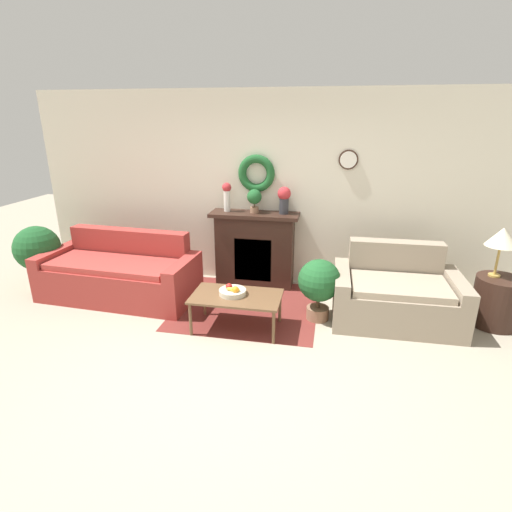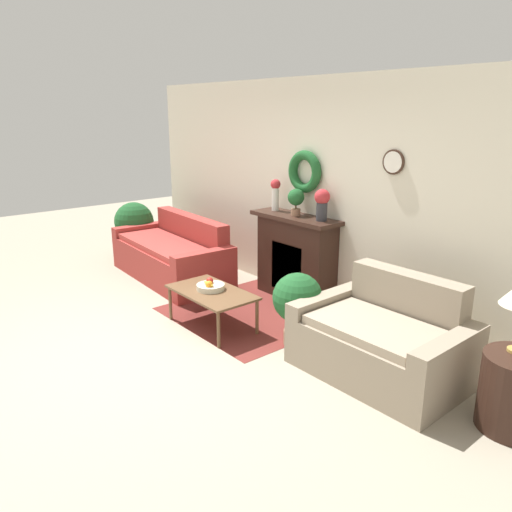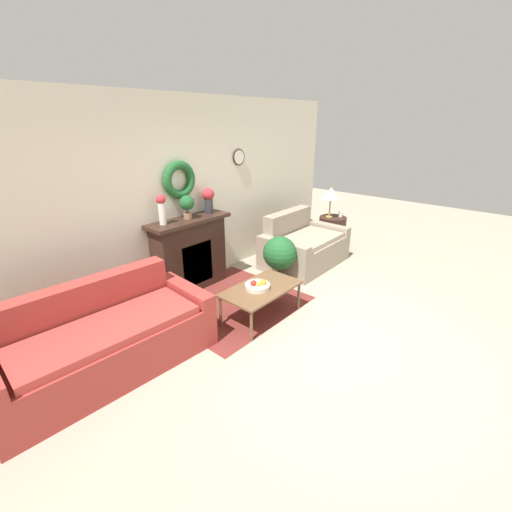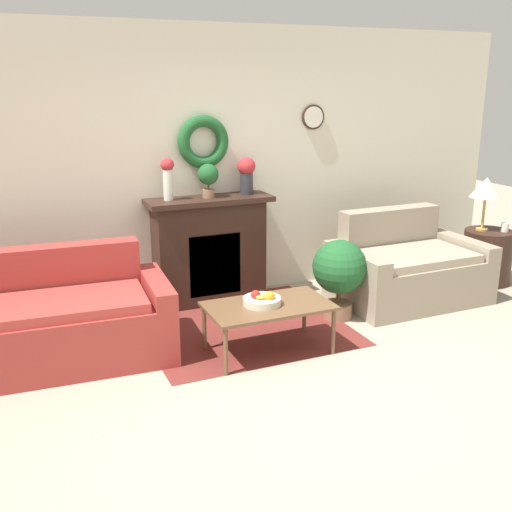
{
  "view_description": "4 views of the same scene",
  "coord_description": "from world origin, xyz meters",
  "px_view_note": "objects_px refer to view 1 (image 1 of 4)",
  "views": [
    {
      "loc": [
        0.92,
        -3.11,
        2.34
      ],
      "look_at": [
        0.08,
        1.21,
        0.8
      ],
      "focal_mm": 28.0,
      "sensor_mm": 36.0,
      "label": 1
    },
    {
      "loc": [
        4.14,
        -2.0,
        2.31
      ],
      "look_at": [
        0.16,
        1.33,
        0.79
      ],
      "focal_mm": 35.0,
      "sensor_mm": 36.0,
      "label": 2
    },
    {
      "loc": [
        -3.0,
        -1.55,
        2.37
      ],
      "look_at": [
        0.11,
        1.16,
        0.72
      ],
      "focal_mm": 24.0,
      "sensor_mm": 36.0,
      "label": 3
    },
    {
      "loc": [
        -1.99,
        -3.24,
        2.17
      ],
      "look_at": [
        -0.03,
        1.3,
        0.71
      ],
      "focal_mm": 42.0,
      "sensor_mm": 36.0,
      "label": 4
    }
  ],
  "objects_px": {
    "loveseat_right": "(396,295)",
    "potted_plant_on_mantel": "(254,198)",
    "side_table_by_loveseat": "(497,302)",
    "potted_plant_floor_by_loveseat": "(319,283)",
    "fruit_bowl": "(233,291)",
    "vase_on_mantel_left": "(227,195)",
    "coffee_table": "(236,298)",
    "potted_plant_floor_by_couch": "(38,250)",
    "fireplace": "(255,249)",
    "table_lamp": "(502,238)",
    "vase_on_mantel_right": "(284,198)",
    "couch_left": "(120,275)"
  },
  "relations": [
    {
      "from": "loveseat_right",
      "to": "fruit_bowl",
      "type": "relative_size",
      "value": 4.76
    },
    {
      "from": "fireplace",
      "to": "side_table_by_loveseat",
      "type": "height_order",
      "value": "fireplace"
    },
    {
      "from": "side_table_by_loveseat",
      "to": "potted_plant_floor_by_loveseat",
      "type": "distance_m",
      "value": 2.08
    },
    {
      "from": "coffee_table",
      "to": "side_table_by_loveseat",
      "type": "relative_size",
      "value": 1.72
    },
    {
      "from": "fireplace",
      "to": "fruit_bowl",
      "type": "xyz_separation_m",
      "value": [
        -0.0,
        -1.3,
        -0.09
      ]
    },
    {
      "from": "fireplace",
      "to": "loveseat_right",
      "type": "height_order",
      "value": "fireplace"
    },
    {
      "from": "fireplace",
      "to": "table_lamp",
      "type": "distance_m",
      "value": 3.05
    },
    {
      "from": "side_table_by_loveseat",
      "to": "vase_on_mantel_right",
      "type": "bearing_deg",
      "value": 165.89
    },
    {
      "from": "coffee_table",
      "to": "fireplace",
      "type": "bearing_deg",
      "value": 91.98
    },
    {
      "from": "coffee_table",
      "to": "side_table_by_loveseat",
      "type": "height_order",
      "value": "side_table_by_loveseat"
    },
    {
      "from": "coffee_table",
      "to": "table_lamp",
      "type": "height_order",
      "value": "table_lamp"
    },
    {
      "from": "loveseat_right",
      "to": "side_table_by_loveseat",
      "type": "xyz_separation_m",
      "value": [
        1.14,
        0.07,
        -0.02
      ]
    },
    {
      "from": "fruit_bowl",
      "to": "vase_on_mantel_left",
      "type": "xyz_separation_m",
      "value": [
        -0.4,
        1.31,
        0.85
      ]
    },
    {
      "from": "couch_left",
      "to": "vase_on_mantel_right",
      "type": "bearing_deg",
      "value": 23.46
    },
    {
      "from": "fireplace",
      "to": "vase_on_mantel_right",
      "type": "distance_m",
      "value": 0.85
    },
    {
      "from": "fruit_bowl",
      "to": "vase_on_mantel_right",
      "type": "bearing_deg",
      "value": 72.83
    },
    {
      "from": "side_table_by_loveseat",
      "to": "vase_on_mantel_left",
      "type": "distance_m",
      "value": 3.62
    },
    {
      "from": "vase_on_mantel_left",
      "to": "vase_on_mantel_right",
      "type": "xyz_separation_m",
      "value": [
        0.8,
        -0.0,
        -0.02
      ]
    },
    {
      "from": "potted_plant_on_mantel",
      "to": "potted_plant_floor_by_loveseat",
      "type": "bearing_deg",
      "value": -42.92
    },
    {
      "from": "fruit_bowl",
      "to": "potted_plant_on_mantel",
      "type": "distance_m",
      "value": 1.53
    },
    {
      "from": "coffee_table",
      "to": "potted_plant_floor_by_couch",
      "type": "distance_m",
      "value": 3.08
    },
    {
      "from": "fireplace",
      "to": "coffee_table",
      "type": "bearing_deg",
      "value": -88.02
    },
    {
      "from": "fireplace",
      "to": "potted_plant_floor_by_loveseat",
      "type": "relative_size",
      "value": 1.63
    },
    {
      "from": "vase_on_mantel_right",
      "to": "potted_plant_floor_by_couch",
      "type": "xyz_separation_m",
      "value": [
        -3.37,
        -0.72,
        -0.72
      ]
    },
    {
      "from": "fireplace",
      "to": "potted_plant_floor_by_couch",
      "type": "bearing_deg",
      "value": -166.46
    },
    {
      "from": "vase_on_mantel_left",
      "to": "potted_plant_floor_by_loveseat",
      "type": "height_order",
      "value": "vase_on_mantel_left"
    },
    {
      "from": "loveseat_right",
      "to": "potted_plant_floor_by_couch",
      "type": "distance_m",
      "value": 4.84
    },
    {
      "from": "vase_on_mantel_left",
      "to": "fruit_bowl",
      "type": "bearing_deg",
      "value": -73.12
    },
    {
      "from": "loveseat_right",
      "to": "fruit_bowl",
      "type": "height_order",
      "value": "loveseat_right"
    },
    {
      "from": "loveseat_right",
      "to": "fireplace",
      "type": "bearing_deg",
      "value": 158.28
    },
    {
      "from": "table_lamp",
      "to": "potted_plant_floor_by_loveseat",
      "type": "xyz_separation_m",
      "value": [
        -1.99,
        -0.31,
        -0.58
      ]
    },
    {
      "from": "vase_on_mantel_right",
      "to": "potted_plant_on_mantel",
      "type": "xyz_separation_m",
      "value": [
        -0.41,
        -0.02,
        -0.01
      ]
    },
    {
      "from": "fireplace",
      "to": "potted_plant_floor_by_couch",
      "type": "relative_size",
      "value": 1.36
    },
    {
      "from": "potted_plant_on_mantel",
      "to": "potted_plant_floor_by_loveseat",
      "type": "xyz_separation_m",
      "value": [
        0.96,
        -0.89,
        -0.81
      ]
    },
    {
      "from": "loveseat_right",
      "to": "potted_plant_on_mantel",
      "type": "relative_size",
      "value": 4.51
    },
    {
      "from": "loveseat_right",
      "to": "vase_on_mantel_right",
      "type": "height_order",
      "value": "vase_on_mantel_right"
    },
    {
      "from": "side_table_by_loveseat",
      "to": "potted_plant_floor_by_loveseat",
      "type": "xyz_separation_m",
      "value": [
        -2.05,
        -0.26,
        0.18
      ]
    },
    {
      "from": "vase_on_mantel_right",
      "to": "potted_plant_floor_by_couch",
      "type": "height_order",
      "value": "vase_on_mantel_right"
    },
    {
      "from": "loveseat_right",
      "to": "potted_plant_floor_by_loveseat",
      "type": "relative_size",
      "value": 1.94
    },
    {
      "from": "loveseat_right",
      "to": "potted_plant_on_mantel",
      "type": "xyz_separation_m",
      "value": [
        -1.87,
        0.71,
        0.97
      ]
    },
    {
      "from": "fireplace",
      "to": "couch_left",
      "type": "height_order",
      "value": "fireplace"
    },
    {
      "from": "couch_left",
      "to": "side_table_by_loveseat",
      "type": "relative_size",
      "value": 3.58
    },
    {
      "from": "potted_plant_on_mantel",
      "to": "vase_on_mantel_left",
      "type": "bearing_deg",
      "value": 177.09
    },
    {
      "from": "coffee_table",
      "to": "potted_plant_on_mantel",
      "type": "distance_m",
      "value": 1.59
    },
    {
      "from": "side_table_by_loveseat",
      "to": "fruit_bowl",
      "type": "bearing_deg",
      "value": -167.76
    },
    {
      "from": "vase_on_mantel_left",
      "to": "vase_on_mantel_right",
      "type": "distance_m",
      "value": 0.8
    },
    {
      "from": "loveseat_right",
      "to": "potted_plant_floor_by_loveseat",
      "type": "bearing_deg",
      "value": -169.18
    },
    {
      "from": "fruit_bowl",
      "to": "fireplace",
      "type": "bearing_deg",
      "value": 89.99
    },
    {
      "from": "potted_plant_on_mantel",
      "to": "fruit_bowl",
      "type": "bearing_deg",
      "value": -89.86
    },
    {
      "from": "fireplace",
      "to": "fruit_bowl",
      "type": "height_order",
      "value": "fireplace"
    }
  ]
}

